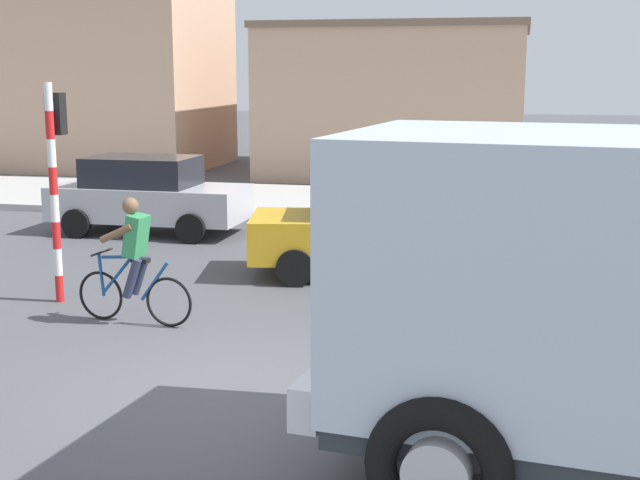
# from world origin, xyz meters

# --- Properties ---
(ground_plane) EXTENTS (120.00, 120.00, 0.00)m
(ground_plane) POSITION_xyz_m (0.00, 0.00, 0.00)
(ground_plane) COLOR #4C4C51
(sidewalk_far) EXTENTS (80.00, 5.00, 0.16)m
(sidewalk_far) POSITION_xyz_m (0.00, 12.84, 0.08)
(sidewalk_far) COLOR #ADADA8
(sidewalk_far) RESTS_ON ground
(cyclist) EXTENTS (1.72, 0.52, 1.72)m
(cyclist) POSITION_xyz_m (-2.06, 2.19, 0.86)
(cyclist) COLOR black
(cyclist) RESTS_ON ground
(traffic_light_pole) EXTENTS (0.24, 0.43, 3.20)m
(traffic_light_pole) POSITION_xyz_m (-3.63, 3.05, 2.07)
(traffic_light_pole) COLOR red
(traffic_light_pole) RESTS_ON ground
(car_red_near) EXTENTS (4.25, 2.44, 1.60)m
(car_red_near) POSITION_xyz_m (0.62, 5.73, 0.82)
(car_red_near) COLOR gold
(car_red_near) RESTS_ON ground
(car_white_mid) EXTENTS (4.01, 1.90, 1.60)m
(car_white_mid) POSITION_xyz_m (-4.62, 8.38, 0.82)
(car_white_mid) COLOR #B7B7BC
(car_white_mid) RESTS_ON ground
(building_corner_left) EXTENTS (8.98, 6.11, 6.56)m
(building_corner_left) POSITION_xyz_m (-11.89, 19.95, 3.28)
(building_corner_left) COLOR tan
(building_corner_left) RESTS_ON ground
(building_mid_block) EXTENTS (8.14, 7.94, 4.77)m
(building_mid_block) POSITION_xyz_m (-1.05, 20.63, 2.39)
(building_mid_block) COLOR tan
(building_mid_block) RESTS_ON ground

